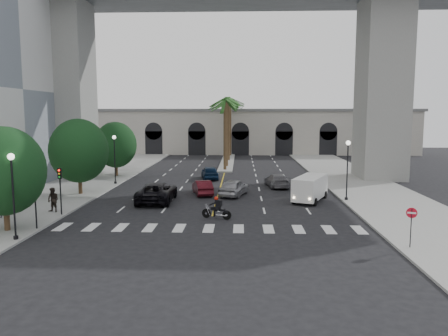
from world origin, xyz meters
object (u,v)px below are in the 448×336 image
lamp_post_left_near (13,189)px  traffic_signal_near (35,193)px  lamp_post_right (347,165)px  car_e (210,173)px  pedestrian_a (3,204)px  pedestrian_b (53,200)px  car_b (203,187)px  do_not_enter_sign (411,219)px  traffic_signal_far (60,183)px  motorcycle_rider (217,209)px  car_d (277,180)px  lamp_post_left_far (115,155)px  cargo_van (310,187)px  car_c (157,192)px  car_a (234,187)px

lamp_post_left_near → traffic_signal_near: bearing=87.7°
lamp_post_right → traffic_signal_near: (-22.70, -10.50, -0.71)m
lamp_post_left_near → car_e: (9.90, 25.58, -2.45)m
pedestrian_a → pedestrian_b: 3.43m
car_b → do_not_enter_sign: do_not_enter_sign is taller
traffic_signal_far → car_b: 13.59m
motorcycle_rider → car_d: bearing=89.3°
traffic_signal_near → traffic_signal_far: size_ratio=1.00×
lamp_post_left_near → pedestrian_a: size_ratio=2.76×
do_not_enter_sign → pedestrian_b: bearing=-178.8°
car_b → do_not_enter_sign: 21.13m
lamp_post_left_far → traffic_signal_far: (0.10, -14.50, -0.71)m
motorcycle_rider → car_d: motorcycle_rider is taller
lamp_post_left_near → car_d: bearing=49.5°
do_not_enter_sign → lamp_post_right: bearing=111.0°
lamp_post_left_far → motorcycle_rider: size_ratio=2.43×
motorcycle_rider → pedestrian_a: (-15.52, -0.82, 0.36)m
traffic_signal_near → traffic_signal_far: bearing=90.0°
traffic_signal_near → car_e: size_ratio=0.80×
car_b → cargo_van: (9.71, -2.76, 0.53)m
lamp_post_left_far → do_not_enter_sign: bearing=-43.2°
cargo_van → car_c: bearing=-152.8°
cargo_van → do_not_enter_sign: size_ratio=2.25×
traffic_signal_near → car_e: (9.80, 23.08, -1.74)m
lamp_post_left_far → car_d: lamp_post_left_far is taller
traffic_signal_near → do_not_enter_sign: traffic_signal_near is taller
traffic_signal_far → car_e: size_ratio=0.80×
car_c → traffic_signal_far: bearing=43.1°
cargo_van → pedestrian_b: 21.23m
car_d → do_not_enter_sign: do_not_enter_sign is taller
motorcycle_rider → pedestrian_a: size_ratio=1.14×
car_b → pedestrian_b: size_ratio=2.22×
traffic_signal_near → car_d: bearing=45.9°
car_a → car_e: car_a is taller
lamp_post_left_far → pedestrian_a: bearing=-103.3°
car_c → car_e: 13.90m
lamp_post_right → pedestrian_a: size_ratio=2.76×
car_c → pedestrian_a: size_ratio=3.21×
cargo_van → motorcycle_rider: bearing=-115.1°
lamp_post_left_near → car_e: size_ratio=1.18×
lamp_post_right → car_b: bearing=168.0°
pedestrian_b → do_not_enter_sign: 25.26m
lamp_post_left_near → car_b: 18.77m
lamp_post_left_far → do_not_enter_sign: lamp_post_left_far is taller
car_a → do_not_enter_sign: (10.23, -16.01, 0.98)m
lamp_post_right → pedestrian_a: (-26.49, -7.63, -2.10)m
lamp_post_left_far → car_c: (6.23, -8.83, -2.36)m
motorcycle_rider → car_a: 9.20m
traffic_signal_near → car_c: traffic_signal_near is taller
car_e → lamp_post_left_far: bearing=16.1°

